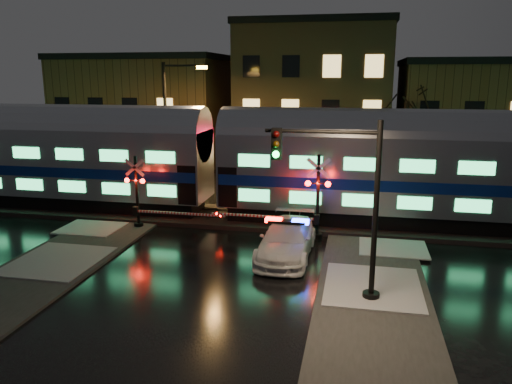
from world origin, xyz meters
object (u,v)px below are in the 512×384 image
traffic_light (346,207)px  streetlight (170,122)px  crossing_signal_left (143,200)px  crossing_signal_right (310,205)px  police_car (287,240)px

traffic_light → streetlight: bearing=141.2°
crossing_signal_left → traffic_light: (10.33, -6.32, 1.82)m
streetlight → crossing_signal_right: bearing=-35.1°
police_car → crossing_signal_right: (0.74, 2.53, 0.93)m
police_car → crossing_signal_right: size_ratio=0.92×
police_car → traffic_light: 5.26m
crossing_signal_right → crossing_signal_left: size_ratio=1.10×
crossing_signal_right → crossing_signal_left: crossing_signal_right is taller
crossing_signal_left → traffic_light: bearing=-31.5°
police_car → crossing_signal_right: 2.79m
crossing_signal_left → traffic_light: traffic_light is taller
crossing_signal_right → traffic_light: 6.79m
crossing_signal_right → streetlight: (-9.51, 6.69, 3.21)m
police_car → streetlight: bearing=134.4°
police_car → crossing_signal_left: (-7.78, 2.52, 0.77)m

